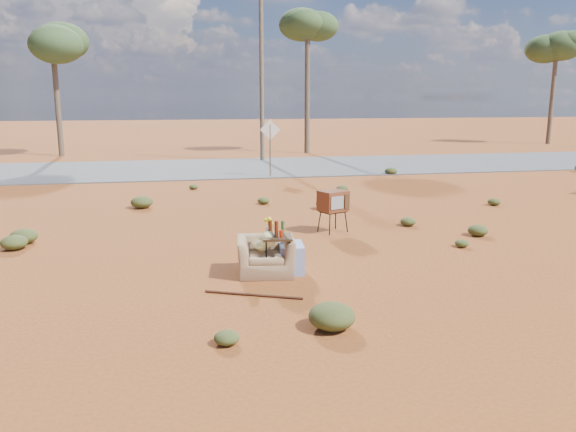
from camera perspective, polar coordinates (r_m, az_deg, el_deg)
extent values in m
plane|color=#9A471E|center=(9.91, 0.77, -5.67)|extent=(140.00, 140.00, 0.00)
cube|color=#565659|center=(24.51, -6.41, 4.89)|extent=(140.00, 7.00, 0.04)
imported|color=#937350|center=(9.70, -2.28, -3.45)|extent=(1.04, 0.73, 0.85)
ellipsoid|color=#F2EF94|center=(9.72, -2.57, -2.99)|extent=(0.31, 0.31, 0.18)
ellipsoid|color=#F2EF94|center=(9.49, -1.97, -2.36)|extent=(0.27, 0.14, 0.27)
cube|color=navy|center=(9.86, 0.34, -4.25)|extent=(0.47, 0.67, 0.50)
cube|color=black|center=(12.72, 4.58, 0.47)|extent=(0.64, 0.58, 0.03)
cylinder|color=black|center=(12.48, 4.26, -0.87)|extent=(0.03, 0.03, 0.48)
cylinder|color=black|center=(12.78, 5.93, -0.59)|extent=(0.03, 0.03, 0.48)
cylinder|color=black|center=(12.76, 3.19, -0.57)|extent=(0.03, 0.03, 0.48)
cylinder|color=black|center=(13.06, 4.85, -0.30)|extent=(0.03, 0.03, 0.48)
cube|color=brown|center=(12.67, 4.60, 1.55)|extent=(0.73, 0.66, 0.46)
cube|color=gray|center=(12.44, 5.02, 1.35)|extent=(0.33, 0.16, 0.29)
cube|color=#472D19|center=(12.62, 6.02, 1.48)|extent=(0.13, 0.07, 0.32)
cube|color=#352313|center=(9.50, -1.09, -2.16)|extent=(0.55, 0.55, 0.04)
cylinder|color=black|center=(9.40, -2.22, -4.49)|extent=(0.02, 0.02, 0.68)
cylinder|color=black|center=(9.42, 0.17, -4.45)|extent=(0.02, 0.02, 0.68)
cylinder|color=black|center=(9.77, -2.28, -3.85)|extent=(0.02, 0.02, 0.68)
cylinder|color=black|center=(9.79, 0.01, -3.81)|extent=(0.02, 0.02, 0.68)
cylinder|color=#4D1C0C|center=(9.51, -1.81, -1.24)|extent=(0.07, 0.07, 0.25)
cylinder|color=#4D1C0C|center=(9.39, -1.19, -1.35)|extent=(0.06, 0.06, 0.27)
cylinder|color=#245527|center=(9.57, -0.53, -1.22)|extent=(0.06, 0.06, 0.23)
cylinder|color=red|center=(9.39, -0.70, -1.81)|extent=(0.06, 0.06, 0.13)
cylinder|color=silver|center=(9.62, -2.00, -1.45)|extent=(0.08, 0.08, 0.14)
ellipsoid|color=yellow|center=(9.58, -2.01, -0.53)|extent=(0.16, 0.16, 0.12)
cylinder|color=#4D2714|center=(8.75, -3.56, -8.00)|extent=(1.45, 0.66, 0.04)
cylinder|color=brown|center=(21.62, -1.82, 6.64)|extent=(0.06, 0.06, 2.00)
cube|color=silver|center=(21.56, -1.83, 8.75)|extent=(0.78, 0.04, 0.78)
cylinder|color=brown|center=(31.83, -22.41, 11.07)|extent=(0.28, 0.28, 6.00)
ellipsoid|color=#3C582D|center=(31.93, -22.78, 15.55)|extent=(3.20, 3.20, 2.20)
cylinder|color=brown|center=(31.04, 1.97, 12.87)|extent=(0.28, 0.28, 7.00)
ellipsoid|color=#3C582D|center=(31.23, 2.01, 18.38)|extent=(3.20, 3.20, 2.20)
cylinder|color=brown|center=(40.96, 25.28, 11.19)|extent=(0.28, 0.28, 6.50)
ellipsoid|color=#3C582D|center=(41.07, 25.63, 15.01)|extent=(3.20, 3.20, 2.20)
cylinder|color=brown|center=(27.05, -2.70, 14.06)|extent=(0.20, 0.20, 8.00)
ellipsoid|color=#434D21|center=(12.99, -25.27, -1.87)|extent=(0.56, 0.56, 0.31)
ellipsoid|color=#434D21|center=(13.10, 18.73, -1.39)|extent=(0.44, 0.44, 0.24)
ellipsoid|color=#434D21|center=(16.04, -14.64, 1.38)|extent=(0.60, 0.60, 0.33)
ellipsoid|color=#434D21|center=(16.96, 20.20, 1.36)|extent=(0.36, 0.36, 0.20)
ellipsoid|color=#434D21|center=(18.23, 5.52, 2.77)|extent=(0.40, 0.40, 0.22)
ellipsoid|color=#434D21|center=(18.98, -9.57, 2.94)|extent=(0.30, 0.30, 0.17)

